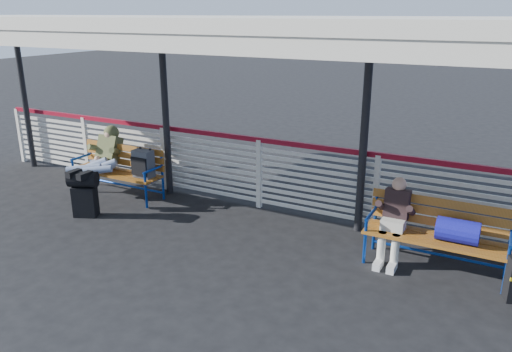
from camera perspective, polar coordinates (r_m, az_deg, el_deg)
The scene contains 8 objects.
ground at distance 7.19m, azimuth -6.71°, elevation -8.50°, with size 60.00×60.00×0.00m, color black.
fence at distance 8.45m, azimuth 0.37°, elevation 0.62°, with size 12.08×0.08×1.24m.
canopy at distance 7.15m, azimuth -3.57°, elevation 16.78°, with size 12.60×3.60×3.16m.
luggage_stack at distance 8.62m, azimuth -19.04°, elevation -1.75°, with size 0.53×0.42×0.77m.
bench_left at distance 9.24m, azimuth -14.49°, elevation 1.20°, with size 1.80×0.56×0.95m.
bench_right at distance 6.83m, azimuth 20.84°, elevation -5.77°, with size 1.80×0.56×0.92m.
traveler_man at distance 9.23m, azimuth -17.65°, elevation 1.42°, with size 0.94×1.64×0.77m.
companion_person at distance 6.89m, azimuth 15.48°, elevation -4.82°, with size 0.32×0.66×1.15m.
Camera 1 is at (3.70, -5.25, 3.22)m, focal length 35.00 mm.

